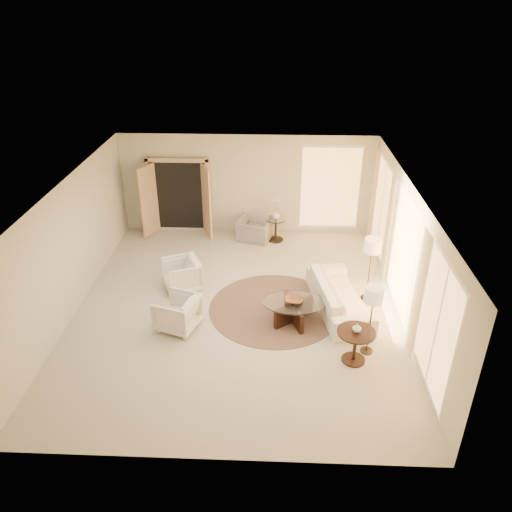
{
  "coord_description": "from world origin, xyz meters",
  "views": [
    {
      "loc": [
        0.8,
        -9.09,
        6.23
      ],
      "look_at": [
        0.4,
        0.4,
        1.1
      ],
      "focal_mm": 35.0,
      "sensor_mm": 36.0,
      "label": 1
    }
  ],
  "objects_px": {
    "armchair_right": "(177,311)",
    "coffee_table": "(294,309)",
    "sofa": "(339,296)",
    "accent_chair": "(254,227)",
    "side_table": "(276,227)",
    "side_vase": "(276,215)",
    "floor_lamp_far": "(374,298)",
    "floor_lamp_near": "(372,248)",
    "bowl": "(294,300)",
    "armchair_left": "(182,273)",
    "end_vase": "(357,328)",
    "end_table": "(355,341)"
  },
  "relations": [
    {
      "from": "armchair_right",
      "to": "side_vase",
      "type": "bearing_deg",
      "value": 173.19
    },
    {
      "from": "side_table",
      "to": "bowl",
      "type": "height_order",
      "value": "side_table"
    },
    {
      "from": "end_vase",
      "to": "end_table",
      "type": "bearing_deg",
      "value": 0.0
    },
    {
      "from": "sofa",
      "to": "coffee_table",
      "type": "height_order",
      "value": "sofa"
    },
    {
      "from": "coffee_table",
      "to": "bowl",
      "type": "height_order",
      "value": "bowl"
    },
    {
      "from": "armchair_right",
      "to": "coffee_table",
      "type": "xyz_separation_m",
      "value": [
        2.39,
        0.31,
        -0.09
      ]
    },
    {
      "from": "floor_lamp_near",
      "to": "bowl",
      "type": "bearing_deg",
      "value": -150.36
    },
    {
      "from": "side_table",
      "to": "bowl",
      "type": "relative_size",
      "value": 1.78
    },
    {
      "from": "end_table",
      "to": "armchair_left",
      "type": "bearing_deg",
      "value": 146.64
    },
    {
      "from": "armchair_left",
      "to": "coffee_table",
      "type": "height_order",
      "value": "armchair_left"
    },
    {
      "from": "coffee_table",
      "to": "side_table",
      "type": "relative_size",
      "value": 2.51
    },
    {
      "from": "armchair_right",
      "to": "end_table",
      "type": "relative_size",
      "value": 1.12
    },
    {
      "from": "end_table",
      "to": "bowl",
      "type": "xyz_separation_m",
      "value": [
        -1.11,
        1.22,
        0.07
      ]
    },
    {
      "from": "accent_chair",
      "to": "coffee_table",
      "type": "distance_m",
      "value": 3.96
    },
    {
      "from": "sofa",
      "to": "accent_chair",
      "type": "xyz_separation_m",
      "value": [
        -2.0,
        3.33,
        0.06
      ]
    },
    {
      "from": "sofa",
      "to": "bowl",
      "type": "bearing_deg",
      "value": 105.89
    },
    {
      "from": "coffee_table",
      "to": "side_table",
      "type": "bearing_deg",
      "value": 96.05
    },
    {
      "from": "side_table",
      "to": "bowl",
      "type": "distance_m",
      "value": 3.85
    },
    {
      "from": "sofa",
      "to": "bowl",
      "type": "xyz_separation_m",
      "value": [
        -1.0,
        -0.5,
        0.19
      ]
    },
    {
      "from": "sofa",
      "to": "bowl",
      "type": "relative_size",
      "value": 6.37
    },
    {
      "from": "armchair_left",
      "to": "end_vase",
      "type": "xyz_separation_m",
      "value": [
        3.66,
        -2.41,
        0.35
      ]
    },
    {
      "from": "accent_chair",
      "to": "floor_lamp_near",
      "type": "distance_m",
      "value": 4.03
    },
    {
      "from": "floor_lamp_far",
      "to": "accent_chair",
      "type": "bearing_deg",
      "value": 116.74
    },
    {
      "from": "armchair_right",
      "to": "side_table",
      "type": "relative_size",
      "value": 1.22
    },
    {
      "from": "floor_lamp_far",
      "to": "armchair_right",
      "type": "bearing_deg",
      "value": 170.64
    },
    {
      "from": "side_table",
      "to": "floor_lamp_far",
      "type": "height_order",
      "value": "floor_lamp_far"
    },
    {
      "from": "floor_lamp_near",
      "to": "end_vase",
      "type": "distance_m",
      "value": 2.3
    },
    {
      "from": "side_table",
      "to": "floor_lamp_far",
      "type": "distance_m",
      "value": 5.17
    },
    {
      "from": "end_vase",
      "to": "floor_lamp_far",
      "type": "bearing_deg",
      "value": 43.74
    },
    {
      "from": "floor_lamp_near",
      "to": "side_vase",
      "type": "bearing_deg",
      "value": 125.87
    },
    {
      "from": "sofa",
      "to": "floor_lamp_near",
      "type": "distance_m",
      "value": 1.24
    },
    {
      "from": "side_vase",
      "to": "end_vase",
      "type": "bearing_deg",
      "value": -73.33
    },
    {
      "from": "coffee_table",
      "to": "end_vase",
      "type": "relative_size",
      "value": 9.44
    },
    {
      "from": "end_table",
      "to": "end_vase",
      "type": "xyz_separation_m",
      "value": [
        0.0,
        0.0,
        0.29
      ]
    },
    {
      "from": "sofa",
      "to": "side_vase",
      "type": "distance_m",
      "value": 3.64
    },
    {
      "from": "accent_chair",
      "to": "bowl",
      "type": "distance_m",
      "value": 3.96
    },
    {
      "from": "accent_chair",
      "to": "side_vase",
      "type": "bearing_deg",
      "value": -163.57
    },
    {
      "from": "armchair_left",
      "to": "side_vase",
      "type": "bearing_deg",
      "value": 116.63
    },
    {
      "from": "side_table",
      "to": "floor_lamp_near",
      "type": "relative_size",
      "value": 0.44
    },
    {
      "from": "coffee_table",
      "to": "floor_lamp_near",
      "type": "xyz_separation_m",
      "value": [
        1.67,
        0.95,
        0.97
      ]
    },
    {
      "from": "end_table",
      "to": "bowl",
      "type": "bearing_deg",
      "value": 132.23
    },
    {
      "from": "side_table",
      "to": "floor_lamp_far",
      "type": "relative_size",
      "value": 0.45
    },
    {
      "from": "bowl",
      "to": "armchair_left",
      "type": "bearing_deg",
      "value": 154.98
    },
    {
      "from": "armchair_left",
      "to": "coffee_table",
      "type": "bearing_deg",
      "value": 40.85
    },
    {
      "from": "armchair_left",
      "to": "armchair_right",
      "type": "distance_m",
      "value": 1.52
    },
    {
      "from": "floor_lamp_near",
      "to": "floor_lamp_far",
      "type": "distance_m",
      "value": 1.91
    },
    {
      "from": "coffee_table",
      "to": "side_table",
      "type": "distance_m",
      "value": 3.85
    },
    {
      "from": "coffee_table",
      "to": "floor_lamp_near",
      "type": "relative_size",
      "value": 1.1
    },
    {
      "from": "floor_lamp_far",
      "to": "bowl",
      "type": "relative_size",
      "value": 3.94
    },
    {
      "from": "bowl",
      "to": "side_vase",
      "type": "distance_m",
      "value": 3.86
    }
  ]
}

